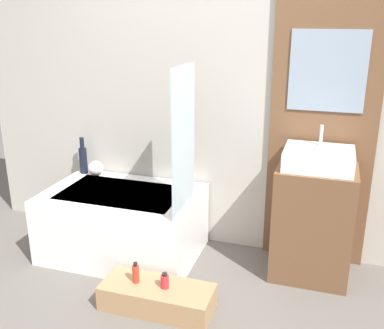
# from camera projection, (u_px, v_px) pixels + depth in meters

# --- Properties ---
(wall_tiled_back) EXTENTS (4.20, 0.06, 2.60)m
(wall_tiled_back) POSITION_uv_depth(u_px,v_px,m) (222.00, 88.00, 3.44)
(wall_tiled_back) COLOR #B7B2A8
(wall_tiled_back) RESTS_ON ground_plane
(wall_wood_accent) EXTENTS (0.76, 0.04, 2.60)m
(wall_wood_accent) POSITION_uv_depth(u_px,v_px,m) (326.00, 93.00, 3.17)
(wall_wood_accent) COLOR brown
(wall_wood_accent) RESTS_ON ground_plane
(bathtub) EXTENTS (1.19, 0.79, 0.53)m
(bathtub) POSITION_uv_depth(u_px,v_px,m) (123.00, 223.00, 3.57)
(bathtub) COLOR white
(bathtub) RESTS_ON ground_plane
(glass_shower_screen) EXTENTS (0.01, 0.45, 1.01)m
(glass_shower_screen) POSITION_uv_depth(u_px,v_px,m) (183.00, 141.00, 3.02)
(glass_shower_screen) COLOR silver
(glass_shower_screen) RESTS_ON bathtub
(wooden_step_bench) EXTENTS (0.74, 0.30, 0.17)m
(wooden_step_bench) POSITION_uv_depth(u_px,v_px,m) (157.00, 297.00, 2.94)
(wooden_step_bench) COLOR #A87F56
(wooden_step_bench) RESTS_ON ground_plane
(vanity_cabinet) EXTENTS (0.55, 0.46, 0.84)m
(vanity_cabinet) POSITION_uv_depth(u_px,v_px,m) (313.00, 222.00, 3.24)
(vanity_cabinet) COLOR brown
(vanity_cabinet) RESTS_ON ground_plane
(sink) EXTENTS (0.47, 0.39, 0.28)m
(sink) POSITION_uv_depth(u_px,v_px,m) (319.00, 158.00, 3.08)
(sink) COLOR white
(sink) RESTS_ON vanity_cabinet
(vase_tall_dark) EXTENTS (0.07, 0.07, 0.32)m
(vase_tall_dark) POSITION_uv_depth(u_px,v_px,m) (83.00, 159.00, 3.87)
(vase_tall_dark) COLOR black
(vase_tall_dark) RESTS_ON bathtub
(vase_round_light) EXTENTS (0.13, 0.13, 0.13)m
(vase_round_light) POSITION_uv_depth(u_px,v_px,m) (96.00, 168.00, 3.82)
(vase_round_light) COLOR white
(vase_round_light) RESTS_ON bathtub
(bottle_soap_primary) EXTENTS (0.04, 0.04, 0.15)m
(bottle_soap_primary) POSITION_uv_depth(u_px,v_px,m) (136.00, 273.00, 2.94)
(bottle_soap_primary) COLOR red
(bottle_soap_primary) RESTS_ON wooden_step_bench
(bottle_soap_secondary) EXTENTS (0.05, 0.05, 0.11)m
(bottle_soap_secondary) POSITION_uv_depth(u_px,v_px,m) (165.00, 281.00, 2.88)
(bottle_soap_secondary) COLOR red
(bottle_soap_secondary) RESTS_ON wooden_step_bench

